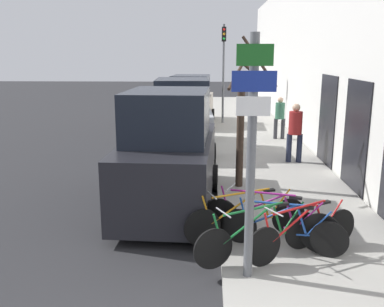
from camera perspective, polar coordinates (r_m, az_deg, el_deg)
name	(u,v)px	position (r m, az deg, el deg)	size (l,w,h in m)	color
ground_plane	(185,155)	(14.33, -0.89, -0.26)	(80.00, 80.00, 0.00)	#28282B
sidewalk_curb	(255,138)	(17.13, 8.36, 2.06)	(3.20, 32.00, 0.15)	#9E9B93
building_facade	(304,57)	(17.00, 14.77, 12.39)	(0.23, 32.00, 6.50)	silver
signpost	(251,152)	(5.89, 7.92, 0.25)	(0.59, 0.15, 3.44)	#595B60
bicycle_0	(260,236)	(6.90, 9.01, -10.77)	(2.06, 1.06, 0.89)	black
bicycle_1	(304,233)	(7.16, 14.71, -10.21)	(1.94, 1.16, 0.87)	black
bicycle_2	(283,229)	(7.26, 12.01, -9.85)	(1.96, 0.77, 0.83)	black
bicycle_3	(269,222)	(7.41, 10.17, -8.95)	(2.23, 0.95, 0.94)	black
bicycle_4	(247,218)	(7.55, 7.34, -8.55)	(2.16, 0.88, 0.90)	black
parked_car_0	(169,157)	(9.16, -3.04, -0.48)	(2.16, 4.38, 2.59)	black
parked_car_1	(182,120)	(14.60, -1.29, 4.51)	(2.28, 4.67, 2.52)	#B2B7BC
parked_car_2	(191,104)	(20.07, -0.12, 6.68)	(2.23, 4.59, 2.38)	gray
pedestrian_near	(295,129)	(13.02, 13.59, 3.23)	(0.46, 0.39, 1.75)	#1E2338
pedestrian_far	(280,115)	(16.61, 11.63, 5.06)	(0.42, 0.35, 1.59)	#333338
street_tree	(242,126)	(10.25, 6.69, 3.64)	(1.20, 0.89, 3.58)	#3D2D23
traffic_light	(224,61)	(20.14, 4.23, 12.26)	(0.20, 0.30, 4.50)	#595B60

